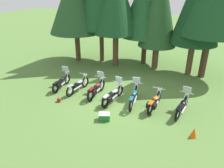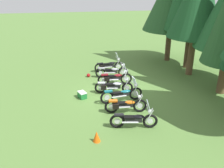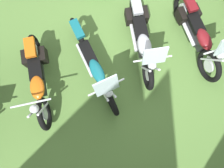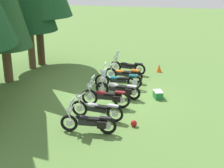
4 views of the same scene
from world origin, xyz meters
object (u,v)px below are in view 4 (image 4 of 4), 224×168
(motorcycle_0, at_px, (89,122))
(motorcycle_3, at_px, (118,89))
(traffic_cone, at_px, (159,68))
(dropped_helmet, at_px, (134,123))
(motorcycle_5, at_px, (124,74))
(motorcycle_1, at_px, (97,109))
(motorcycle_6, at_px, (127,66))
(picnic_cooler, at_px, (158,95))
(motorcycle_4, at_px, (118,80))
(motorcycle_2, at_px, (106,97))

(motorcycle_0, height_order, motorcycle_3, motorcycle_3)
(motorcycle_3, relative_size, traffic_cone, 4.76)
(motorcycle_3, xyz_separation_m, dropped_helmet, (-2.89, -1.25, -0.33))
(dropped_helmet, bearing_deg, motorcycle_5, 14.91)
(motorcycle_1, relative_size, motorcycle_6, 1.04)
(motorcycle_1, bearing_deg, motorcycle_0, 98.70)
(dropped_helmet, bearing_deg, motorcycle_0, 119.84)
(motorcycle_3, xyz_separation_m, traffic_cone, (4.60, -1.53, -0.21))
(picnic_cooler, bearing_deg, dropped_helmet, 168.95)
(motorcycle_1, bearing_deg, motorcycle_3, -91.44)
(motorcycle_4, bearing_deg, motorcycle_2, 82.18)
(motorcycle_0, xyz_separation_m, motorcycle_5, (6.19, -0.15, -0.01))
(picnic_cooler, xyz_separation_m, traffic_cone, (4.27, 0.34, 0.06))
(motorcycle_1, relative_size, dropped_helmet, 9.00)
(motorcycle_3, bearing_deg, motorcycle_6, -76.67)
(motorcycle_0, height_order, motorcycle_2, motorcycle_2)
(motorcycle_4, distance_m, motorcycle_6, 2.67)
(dropped_helmet, bearing_deg, picnic_cooler, -11.05)
(motorcycle_5, distance_m, picnic_cooler, 2.92)
(motorcycle_5, bearing_deg, motorcycle_2, 93.78)
(motorcycle_0, bearing_deg, picnic_cooler, -122.18)
(motorcycle_4, relative_size, motorcycle_6, 1.11)
(motorcycle_4, distance_m, motorcycle_5, 1.22)
(motorcycle_0, bearing_deg, traffic_cone, -106.60)
(motorcycle_6, height_order, dropped_helmet, motorcycle_6)
(motorcycle_6, height_order, traffic_cone, motorcycle_6)
(motorcycle_1, distance_m, motorcycle_6, 6.40)
(motorcycle_4, xyz_separation_m, traffic_cone, (3.41, -1.81, -0.23))
(motorcycle_4, bearing_deg, traffic_cone, -125.40)
(motorcycle_0, xyz_separation_m, motorcycle_2, (2.57, -0.02, 0.03))
(picnic_cooler, bearing_deg, motorcycle_3, 100.11)
(motorcycle_0, xyz_separation_m, traffic_cone, (8.39, -1.85, -0.21))
(motorcycle_1, height_order, picnic_cooler, motorcycle_1)
(motorcycle_5, bearing_deg, motorcycle_4, 90.55)
(motorcycle_5, bearing_deg, dropped_helmet, 110.71)
(motorcycle_0, xyz_separation_m, motorcycle_3, (3.79, -0.32, 0.00))
(motorcycle_0, height_order, picnic_cooler, motorcycle_0)
(motorcycle_3, xyz_separation_m, motorcycle_6, (3.86, 0.28, -0.00))
(traffic_cone, bearing_deg, motorcycle_5, 142.28)
(motorcycle_6, distance_m, picnic_cooler, 4.14)
(traffic_cone, bearing_deg, motorcycle_2, 162.57)
(motorcycle_1, height_order, traffic_cone, motorcycle_1)
(motorcycle_1, height_order, motorcycle_6, motorcycle_6)
(motorcycle_4, bearing_deg, motorcycle_1, 81.27)
(motorcycle_3, xyz_separation_m, picnic_cooler, (0.33, -1.87, -0.27))
(picnic_cooler, relative_size, dropped_helmet, 2.61)
(motorcycle_6, xyz_separation_m, dropped_helmet, (-6.75, -1.52, -0.32))
(motorcycle_1, xyz_separation_m, traffic_cone, (7.14, -1.89, -0.20))
(motorcycle_3, distance_m, motorcycle_5, 2.41)
(motorcycle_4, relative_size, motorcycle_5, 1.12)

